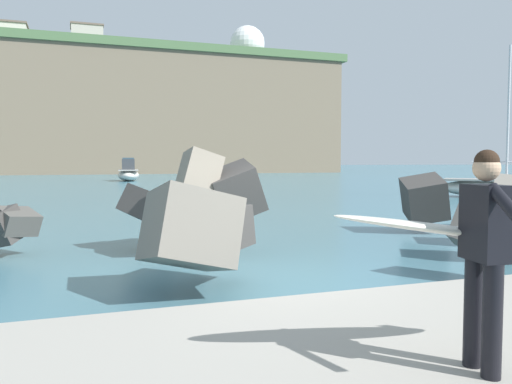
{
  "coord_description": "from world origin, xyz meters",
  "views": [
    {
      "loc": [
        -2.7,
        -7.62,
        1.93
      ],
      "look_at": [
        0.17,
        0.5,
        1.4
      ],
      "focal_mm": 35.94,
      "sensor_mm": 36.0,
      "label": 1
    }
  ],
  "objects": [
    {
      "name": "boat_near_left",
      "position": [
        2.07,
        42.46,
        0.73
      ],
      "size": [
        2.41,
        4.81,
        2.21
      ],
      "color": "beige",
      "rests_on": "ground"
    },
    {
      "name": "headland_bluff",
      "position": [
        -2.79,
        87.37,
        9.61
      ],
      "size": [
        84.15,
        41.32,
        19.18
      ],
      "color": "#756651",
      "rests_on": "ground"
    },
    {
      "name": "ground_plane",
      "position": [
        0.0,
        0.0,
        0.0
      ],
      "size": [
        400.0,
        400.0,
        0.0
      ],
      "primitive_type": "plane",
      "color": "#42707F"
    },
    {
      "name": "surfer_with_board",
      "position": [
        0.31,
        -4.33,
        1.28
      ],
      "size": [
        2.12,
        1.29,
        1.78
      ],
      "color": "black",
      "rests_on": "walkway_path"
    },
    {
      "name": "station_building_west",
      "position": [
        -0.36,
        85.24,
        21.98
      ],
      "size": [
        5.34,
        4.99,
        5.57
      ],
      "color": "#B2ADA3",
      "rests_on": "headland_bluff"
    },
    {
      "name": "mooring_buoy_middle",
      "position": [
        13.24,
        13.92,
        0.22
      ],
      "size": [
        0.44,
        0.44,
        0.44
      ],
      "color": "#E54C1E",
      "rests_on": "ground"
    },
    {
      "name": "radar_dome",
      "position": [
        30.81,
        92.49,
        24.54
      ],
      "size": [
        7.02,
        7.02,
        10.06
      ],
      "color": "silver",
      "rests_on": "headland_bluff"
    },
    {
      "name": "breakwater_jetty",
      "position": [
        0.12,
        0.98,
        1.05
      ],
      "size": [
        30.08,
        6.22,
        2.91
      ],
      "color": "slate",
      "rests_on": "ground"
    },
    {
      "name": "station_building_central",
      "position": [
        -13.16,
        87.88,
        21.83
      ],
      "size": [
        7.05,
        7.44,
        5.29
      ],
      "color": "beige",
      "rests_on": "headland_bluff"
    },
    {
      "name": "boat_mid_left",
      "position": [
        17.99,
        13.26,
        0.55
      ],
      "size": [
        5.43,
        5.29,
        7.81
      ],
      "color": "beige",
      "rests_on": "ground"
    },
    {
      "name": "walkway_path",
      "position": [
        0.0,
        -4.0,
        0.12
      ],
      "size": [
        48.0,
        4.4,
        0.24
      ],
      "primitive_type": "cube",
      "color": "#9E998E",
      "rests_on": "ground"
    }
  ]
}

